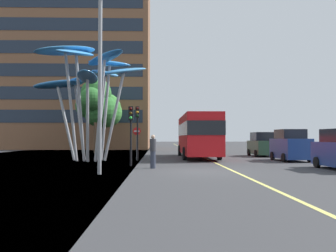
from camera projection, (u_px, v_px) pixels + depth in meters
name	position (u px, v px, depth m)	size (l,w,h in m)	color
ground	(188.00, 172.00, 17.89)	(120.00, 240.00, 0.10)	#38383A
red_bus	(198.00, 133.00, 29.73)	(2.84, 11.12, 3.64)	red
leaf_sculpture	(87.00, 75.00, 26.15)	(8.76, 8.40, 8.30)	#9EA0A5
traffic_light_kerb_near	(131.00, 123.00, 21.25)	(0.28, 0.42, 3.46)	black
traffic_light_kerb_far	(137.00, 122.00, 25.85)	(0.28, 0.42, 3.84)	black
car_parked_mid	(290.00, 146.00, 25.75)	(1.95, 3.97, 2.22)	navy
car_parked_far	(263.00, 145.00, 32.08)	(2.06, 3.93, 2.11)	#2D5138
street_lamp	(109.00, 56.00, 16.59)	(1.86, 0.44, 8.53)	gray
tree_pavement_near	(96.00, 103.00, 39.27)	(4.55, 4.77, 8.04)	brown
tree_pavement_far	(104.00, 108.00, 44.01)	(4.73, 4.80, 7.54)	brown
pedestrian	(153.00, 151.00, 19.62)	(0.34, 0.34, 1.80)	#2D3342
no_entry_sign	(137.00, 138.00, 27.27)	(0.60, 0.12, 2.42)	gray
backdrop_building	(70.00, 65.00, 53.41)	(23.02, 10.63, 24.41)	brown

